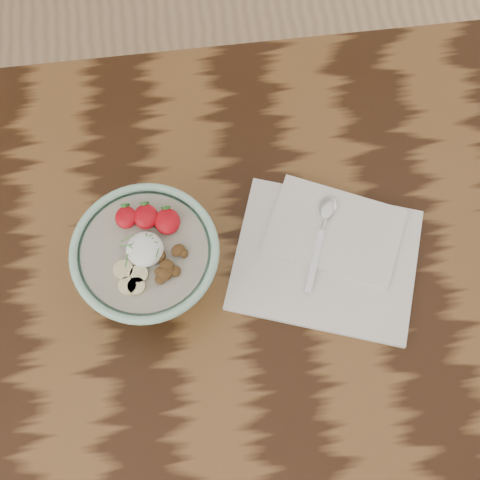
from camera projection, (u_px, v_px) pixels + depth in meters
The scene contains 4 objects.
table at pixel (271, 310), 107.37cm from camera, with size 160.00×90.00×75.00cm.
breakfast_bowl at pixel (148, 261), 93.26cm from camera, with size 20.20×20.20×13.24cm.
napkin at pixel (328, 253), 100.23cm from camera, with size 32.33×29.17×1.64cm.
spoon at pixel (325, 220), 100.77cm from camera, with size 7.67×15.53×0.84cm.
Camera 1 is at (-8.46, -27.71, 169.82)cm, focal length 50.00 mm.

